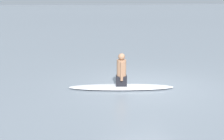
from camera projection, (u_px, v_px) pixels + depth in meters
The scene contains 3 objects.
ground_plane at pixel (146, 86), 9.49m from camera, with size 400.00×400.00×0.00m, color gray.
surfboard at pixel (121, 87), 9.15m from camera, with size 3.29×0.64×0.11m, color white.
person_paddler at pixel (121, 71), 9.03m from camera, with size 0.43×0.42×1.02m.
Camera 1 is at (-7.75, 4.92, 2.68)m, focal length 46.88 mm.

